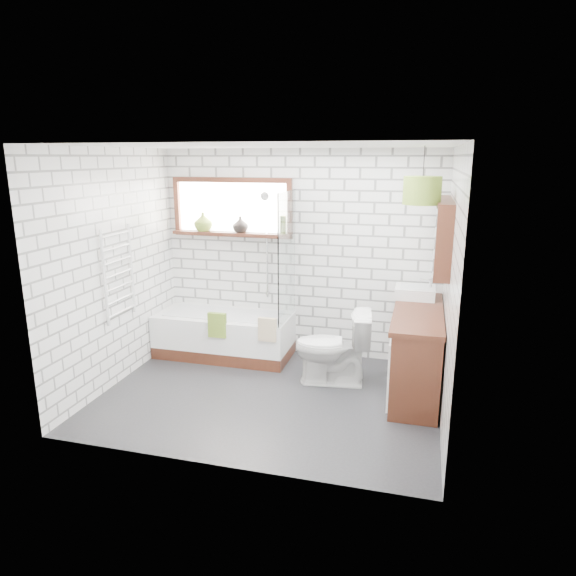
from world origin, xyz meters
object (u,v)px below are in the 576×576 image
(pendant, at_px, (422,190))
(bathtub, at_px, (224,335))
(toilet, at_px, (332,347))
(vanity, at_px, (417,351))
(basin, at_px, (415,292))

(pendant, bearing_deg, bathtub, 164.45)
(bathtub, height_order, toilet, toilet)
(vanity, height_order, pendant, pendant)
(bathtub, xyz_separation_m, vanity, (2.32, -0.42, 0.17))
(bathtub, bearing_deg, basin, 2.12)
(bathtub, relative_size, toilet, 2.01)
(bathtub, xyz_separation_m, toilet, (1.44, -0.46, 0.14))
(vanity, distance_m, pendant, 1.67)
(pendant, bearing_deg, toilet, 168.40)
(toilet, relative_size, pendant, 2.35)
(vanity, height_order, toilet, vanity)
(vanity, bearing_deg, bathtub, 169.81)
(vanity, bearing_deg, toilet, -177.15)
(basin, bearing_deg, vanity, -83.16)
(basin, xyz_separation_m, pendant, (0.01, -0.71, 1.16))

